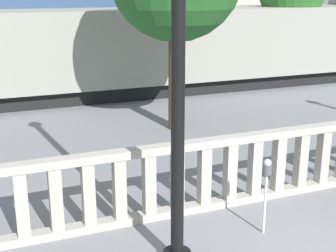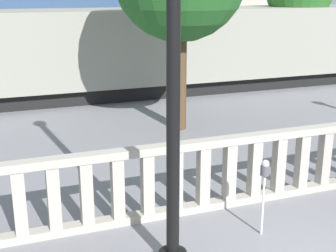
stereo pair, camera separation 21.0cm
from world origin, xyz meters
name	(u,v)px [view 1 (the left image)]	position (x,y,z in m)	size (l,w,h in m)	color
balustrade	(255,167)	(0.00, 2.97, 0.68)	(12.27, 0.24, 1.35)	#ADA599
lamppost	(178,33)	(-2.21, 1.52, 3.37)	(0.41, 0.41, 6.41)	black
parking_meter	(267,176)	(-0.52, 1.81, 1.03)	(0.15, 0.15, 1.31)	silver
train_near	(179,47)	(2.71, 12.95, 1.70)	(23.07, 3.10, 3.81)	black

